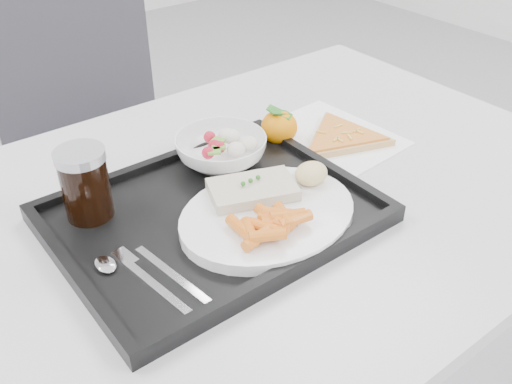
{
  "coord_description": "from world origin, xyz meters",
  "views": [
    {
      "loc": [
        -0.44,
        -0.3,
        1.27
      ],
      "look_at": [
        0.0,
        0.28,
        0.77
      ],
      "focal_mm": 40.0,
      "sensor_mm": 36.0,
      "label": 1
    }
  ],
  "objects_px": {
    "tray": "(213,215)",
    "salad_bowl": "(221,150)",
    "table": "(246,229)",
    "chair": "(100,141)",
    "pizza_slice": "(342,137)",
    "dinner_plate": "(268,216)",
    "tangerine": "(279,127)",
    "cola_glass": "(85,183)"
  },
  "relations": [
    {
      "from": "table",
      "to": "cola_glass",
      "type": "bearing_deg",
      "value": 159.01
    },
    {
      "from": "pizza_slice",
      "to": "tray",
      "type": "bearing_deg",
      "value": -170.76
    },
    {
      "from": "chair",
      "to": "dinner_plate",
      "type": "height_order",
      "value": "chair"
    },
    {
      "from": "table",
      "to": "salad_bowl",
      "type": "distance_m",
      "value": 0.14
    },
    {
      "from": "cola_glass",
      "to": "pizza_slice",
      "type": "relative_size",
      "value": 0.45
    },
    {
      "from": "tray",
      "to": "cola_glass",
      "type": "xyz_separation_m",
      "value": [
        -0.14,
        0.11,
        0.06
      ]
    },
    {
      "from": "cola_glass",
      "to": "salad_bowl",
      "type": "bearing_deg",
      "value": 0.84
    },
    {
      "from": "tray",
      "to": "cola_glass",
      "type": "relative_size",
      "value": 4.17
    },
    {
      "from": "dinner_plate",
      "to": "salad_bowl",
      "type": "distance_m",
      "value": 0.18
    },
    {
      "from": "dinner_plate",
      "to": "tangerine",
      "type": "relative_size",
      "value": 3.65
    },
    {
      "from": "chair",
      "to": "salad_bowl",
      "type": "relative_size",
      "value": 6.11
    },
    {
      "from": "chair",
      "to": "cola_glass",
      "type": "relative_size",
      "value": 8.61
    },
    {
      "from": "dinner_plate",
      "to": "tangerine",
      "type": "distance_m",
      "value": 0.25
    },
    {
      "from": "chair",
      "to": "pizza_slice",
      "type": "height_order",
      "value": "chair"
    },
    {
      "from": "chair",
      "to": "table",
      "type": "bearing_deg",
      "value": -92.48
    },
    {
      "from": "cola_glass",
      "to": "pizza_slice",
      "type": "distance_m",
      "value": 0.47
    },
    {
      "from": "tray",
      "to": "dinner_plate",
      "type": "distance_m",
      "value": 0.09
    },
    {
      "from": "table",
      "to": "tray",
      "type": "height_order",
      "value": "tray"
    },
    {
      "from": "chair",
      "to": "salad_bowl",
      "type": "xyz_separation_m",
      "value": [
        -0.01,
        -0.59,
        0.25
      ]
    },
    {
      "from": "dinner_plate",
      "to": "pizza_slice",
      "type": "distance_m",
      "value": 0.29
    },
    {
      "from": "chair",
      "to": "tangerine",
      "type": "relative_size",
      "value": 12.56
    },
    {
      "from": "chair",
      "to": "tangerine",
      "type": "bearing_deg",
      "value": -78.65
    },
    {
      "from": "salad_bowl",
      "to": "table",
      "type": "bearing_deg",
      "value": -99.24
    },
    {
      "from": "table",
      "to": "tangerine",
      "type": "height_order",
      "value": "tangerine"
    },
    {
      "from": "cola_glass",
      "to": "pizza_slice",
      "type": "xyz_separation_m",
      "value": [
        0.46,
        -0.05,
        -0.06
      ]
    },
    {
      "from": "tangerine",
      "to": "pizza_slice",
      "type": "xyz_separation_m",
      "value": [
        0.1,
        -0.06,
        -0.02
      ]
    },
    {
      "from": "table",
      "to": "salad_bowl",
      "type": "relative_size",
      "value": 7.89
    },
    {
      "from": "chair",
      "to": "pizza_slice",
      "type": "xyz_separation_m",
      "value": [
        0.21,
        -0.65,
        0.22
      ]
    },
    {
      "from": "tray",
      "to": "cola_glass",
      "type": "bearing_deg",
      "value": 143.91
    },
    {
      "from": "tray",
      "to": "salad_bowl",
      "type": "distance_m",
      "value": 0.15
    },
    {
      "from": "tray",
      "to": "tangerine",
      "type": "relative_size",
      "value": 6.08
    },
    {
      "from": "salad_bowl",
      "to": "chair",
      "type": "bearing_deg",
      "value": 88.54
    },
    {
      "from": "table",
      "to": "tangerine",
      "type": "xyz_separation_m",
      "value": [
        0.15,
        0.1,
        0.1
      ]
    },
    {
      "from": "chair",
      "to": "cola_glass",
      "type": "distance_m",
      "value": 0.7
    },
    {
      "from": "salad_bowl",
      "to": "tangerine",
      "type": "relative_size",
      "value": 2.05
    },
    {
      "from": "tray",
      "to": "dinner_plate",
      "type": "relative_size",
      "value": 1.67
    },
    {
      "from": "tray",
      "to": "chair",
      "type": "bearing_deg",
      "value": 81.33
    },
    {
      "from": "tray",
      "to": "tangerine",
      "type": "bearing_deg",
      "value": 27.48
    },
    {
      "from": "salad_bowl",
      "to": "pizza_slice",
      "type": "height_order",
      "value": "salad_bowl"
    },
    {
      "from": "chair",
      "to": "tangerine",
      "type": "height_order",
      "value": "chair"
    },
    {
      "from": "cola_glass",
      "to": "tangerine",
      "type": "xyz_separation_m",
      "value": [
        0.37,
        0.01,
        -0.04
      ]
    },
    {
      "from": "table",
      "to": "tray",
      "type": "xyz_separation_m",
      "value": [
        -0.08,
        -0.02,
        0.08
      ]
    }
  ]
}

